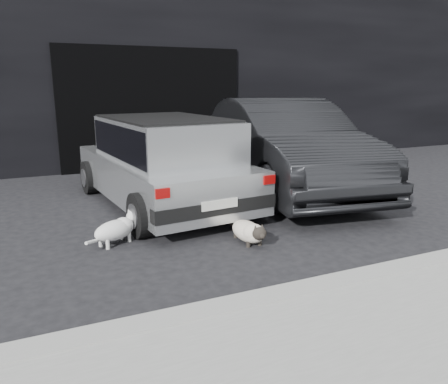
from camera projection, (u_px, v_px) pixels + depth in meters
name	position (u px, v px, depth m)	size (l,w,h in m)	color
ground	(163.00, 223.00, 5.90)	(80.00, 80.00, 0.00)	black
building_facade	(130.00, 57.00, 11.01)	(34.00, 4.00, 5.00)	black
garage_opening	(153.00, 109.00, 9.52)	(4.00, 0.10, 2.60)	black
curb	(351.00, 282.00, 3.98)	(18.00, 0.25, 0.12)	gray
silver_hatchback	(163.00, 158.00, 6.57)	(2.10, 3.81, 1.35)	#B4B8B9
second_car	(283.00, 145.00, 7.59)	(1.67, 4.80, 1.58)	black
cat_siamese	(250.00, 232.00, 5.11)	(0.30, 0.88, 0.30)	beige
cat_white	(117.00, 229.00, 5.09)	(0.70, 0.50, 0.37)	white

